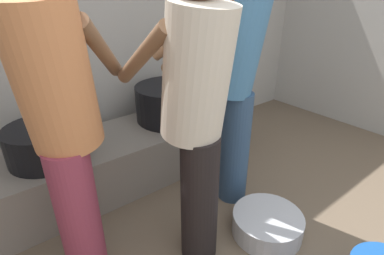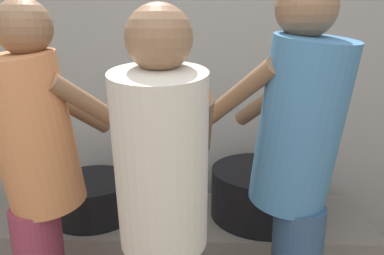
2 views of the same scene
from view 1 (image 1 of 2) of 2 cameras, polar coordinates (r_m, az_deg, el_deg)
block_enclosure_rear at (r=2.51m, az=-22.48°, el=19.78°), size 5.41×0.20×2.43m
hearth_ledge at (r=2.36m, az=-13.44°, el=-5.65°), size 2.20×0.60×0.39m
cooking_pot_main at (r=2.43m, az=-3.87°, el=4.95°), size 0.60×0.60×0.74m
cooking_pot_secondary at (r=2.08m, az=-26.36°, el=-2.59°), size 0.48×0.48×0.22m
cook_in_blue_shirt at (r=1.83m, az=8.29°, el=11.17°), size 0.67×0.73×1.64m
cook_in_orange_shirt at (r=1.36m, az=-24.00°, el=1.99°), size 0.66×0.71×1.57m
cook_in_cream_shirt at (r=1.37m, az=0.77°, el=3.47°), size 0.35×0.65×1.54m
metal_mixing_bowl at (r=1.97m, az=14.38°, el=-17.67°), size 0.43×0.43×0.14m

